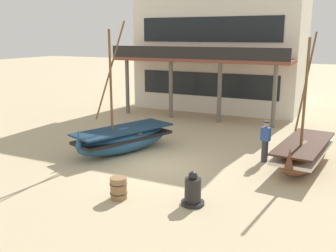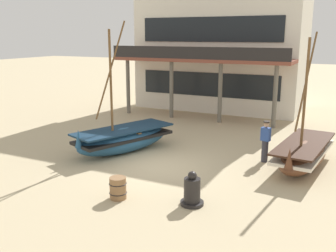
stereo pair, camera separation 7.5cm
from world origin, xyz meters
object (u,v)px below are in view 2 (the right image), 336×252
at_px(fishing_boat_near_left, 123,139).
at_px(harbor_building_main, 222,30).
at_px(fishing_boat_centre_large, 303,153).
at_px(fisherman_by_hull, 265,142).
at_px(wooden_barrel, 118,188).
at_px(capstan_winch, 192,191).

xyz_separation_m(fishing_boat_near_left, harbor_building_main, (0.30, 12.14, 4.72)).
distance_m(fishing_boat_near_left, fishing_boat_centre_large, 7.46).
distance_m(fishing_boat_near_left, fisherman_by_hull, 6.02).
bearing_deg(fishing_boat_centre_large, wooden_barrel, -130.40).
bearing_deg(fisherman_by_hull, fishing_boat_centre_large, -1.11).
bearing_deg(fishing_boat_near_left, capstan_winch, -37.23).
bearing_deg(wooden_barrel, fishing_boat_near_left, 120.78).
xyz_separation_m(wooden_barrel, harbor_building_main, (-2.24, 16.40, 4.96)).
relative_size(fishing_boat_centre_large, harbor_building_main, 0.45).
xyz_separation_m(fisherman_by_hull, wooden_barrel, (-3.31, -5.66, -0.48)).
bearing_deg(harbor_building_main, capstan_winch, -74.12).
relative_size(fishing_boat_near_left, fishing_boat_centre_large, 1.09).
height_order(fishing_boat_near_left, fisherman_by_hull, fishing_boat_near_left).
bearing_deg(harbor_building_main, fishing_boat_centre_large, -56.85).
relative_size(fisherman_by_hull, wooden_barrel, 2.41).
bearing_deg(capstan_winch, fishing_boat_centre_large, 63.09).
xyz_separation_m(fishing_boat_centre_large, harbor_building_main, (-7.03, 10.77, 4.74)).
xyz_separation_m(fishing_boat_near_left, capstan_winch, (4.79, -3.64, -0.17)).
distance_m(capstan_winch, wooden_barrel, 2.34).
bearing_deg(fishing_boat_near_left, harbor_building_main, 88.59).
relative_size(capstan_winch, harbor_building_main, 0.09).
xyz_separation_m(fisherman_by_hull, harbor_building_main, (-5.55, 10.74, 4.48)).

